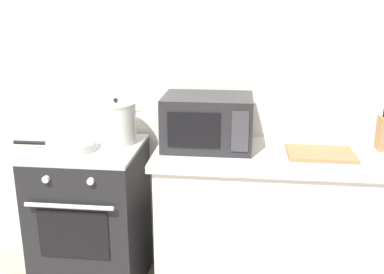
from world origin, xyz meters
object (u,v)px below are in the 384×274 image
Objects in this scene: stock_pot at (117,122)px; microwave at (208,122)px; frying_pan at (71,146)px; cutting_board at (321,153)px; stove at (92,219)px.

stock_pot is 0.64× the size of microwave.
frying_pan is 0.79m from microwave.
microwave is (0.54, -0.03, 0.03)m from stock_pot.
cutting_board is (0.62, -0.08, -0.14)m from microwave.
cutting_board is at bearing 0.05° from stove.
microwave reaches higher than frying_pan.
frying_pan is 1.33× the size of cutting_board.
stove is 1.40m from cutting_board.
microwave reaches higher than stove.
microwave is 0.65m from cutting_board.
microwave is 1.39× the size of cutting_board.
frying_pan is (-0.07, -0.07, 0.48)m from stove.
microwave reaches higher than cutting_board.
microwave is at bearing -3.35° from stock_pot.
stock_pot is 0.89× the size of cutting_board.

